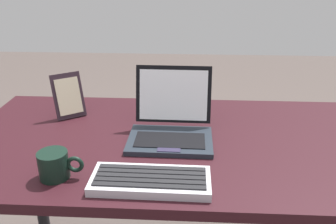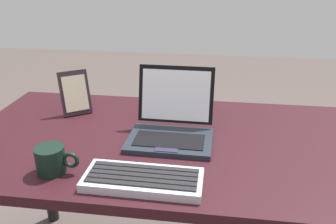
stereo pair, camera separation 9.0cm
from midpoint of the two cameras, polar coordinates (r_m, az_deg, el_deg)
name	(u,v)px [view 2 (the right image)]	position (r m, az deg, el deg)	size (l,w,h in m)	color
desk	(171,159)	(1.28, 2.48, -7.69)	(1.47, 0.77, 0.70)	black
laptop_front	(172,126)	(1.23, 2.83, -2.25)	(0.29, 0.26, 0.23)	#1E252E
external_keyboard	(143,179)	(1.00, -1.46, -10.92)	(0.34, 0.14, 0.03)	#B9B7C0
photo_frame	(75,93)	(1.45, -13.09, 2.96)	(0.13, 0.11, 0.18)	black
coffee_mug	(52,160)	(1.08, -16.07, -7.50)	(0.13, 0.09, 0.08)	black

